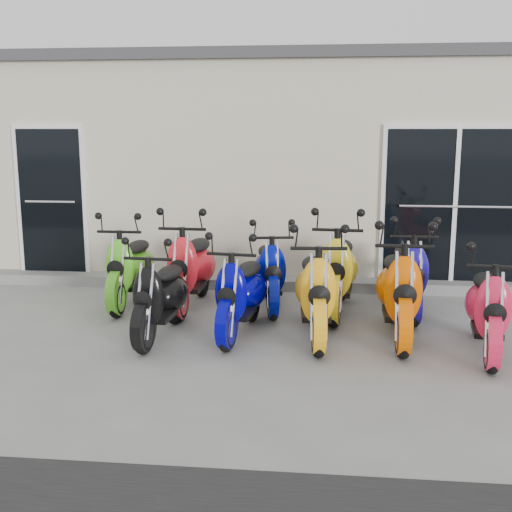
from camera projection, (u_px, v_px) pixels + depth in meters
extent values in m
plane|color=gray|center=(250.00, 331.00, 7.25)|extent=(80.00, 80.00, 0.00)
cube|color=beige|center=(282.00, 164.00, 12.01)|extent=(14.00, 6.00, 3.20)
cube|color=#3F3F42|center=(282.00, 71.00, 11.69)|extent=(14.20, 6.20, 0.16)
cube|color=gray|center=(266.00, 283.00, 9.21)|extent=(14.00, 0.40, 0.15)
cube|color=black|center=(52.00, 197.00, 9.45)|extent=(1.07, 0.08, 2.22)
cube|color=black|center=(455.00, 202.00, 8.86)|extent=(2.02, 0.08, 2.22)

